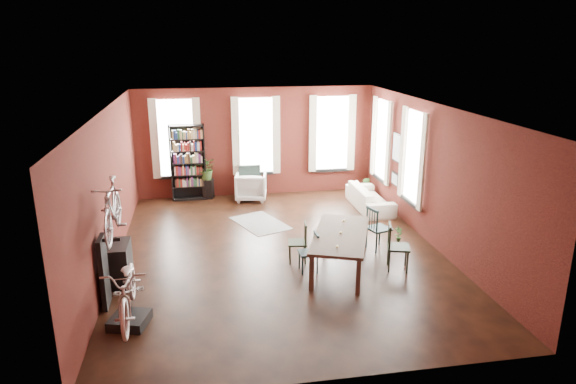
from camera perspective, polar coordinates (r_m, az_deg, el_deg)
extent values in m
plane|color=black|center=(11.48, -0.90, -6.69)|extent=(9.00, 9.00, 0.00)
cube|color=white|center=(10.61, -0.98, 9.35)|extent=(7.00, 9.00, 0.04)
cube|color=#431410|center=(15.28, -3.59, 5.57)|extent=(7.00, 0.04, 3.20)
cube|color=#431410|center=(6.81, 5.05, -9.26)|extent=(7.00, 0.04, 3.20)
cube|color=#431410|center=(10.98, -19.30, 0.10)|extent=(0.04, 9.00, 3.20)
cube|color=#431410|center=(11.97, 15.85, 1.76)|extent=(0.04, 9.00, 3.20)
cube|color=white|center=(15.14, -12.32, 5.88)|extent=(1.00, 0.04, 2.20)
cube|color=beige|center=(15.07, -12.33, 5.83)|extent=(1.40, 0.06, 2.30)
cube|color=white|center=(15.21, -3.59, 6.28)|extent=(1.00, 0.04, 2.20)
cube|color=beige|center=(15.14, -3.56, 6.24)|extent=(1.40, 0.06, 2.30)
cube|color=white|center=(15.63, 4.87, 6.54)|extent=(1.00, 0.04, 2.20)
cube|color=beige|center=(15.56, 4.94, 6.49)|extent=(1.40, 0.06, 2.30)
cube|color=white|center=(12.79, 13.90, 3.78)|extent=(0.04, 1.00, 2.20)
cube|color=beige|center=(12.76, 13.61, 3.78)|extent=(0.06, 1.40, 2.30)
cube|color=white|center=(14.79, 10.53, 5.72)|extent=(0.04, 1.00, 2.20)
cube|color=beige|center=(14.76, 10.28, 5.72)|extent=(0.06, 1.40, 2.30)
cube|color=black|center=(13.78, 12.06, 4.82)|extent=(0.04, 0.55, 0.75)
cube|color=black|center=(13.97, 11.85, 1.42)|extent=(0.04, 0.45, 0.35)
cube|color=#46352A|center=(10.60, 5.81, -6.56)|extent=(1.78, 2.49, 0.78)
cube|color=#173233|center=(10.45, 2.27, -6.74)|extent=(0.38, 0.38, 0.81)
cube|color=#1F2E1B|center=(10.87, 1.05, -5.63)|extent=(0.45, 0.45, 0.86)
cube|color=black|center=(10.74, 12.16, -6.00)|extent=(0.56, 0.56, 0.97)
cube|color=#183535|center=(11.65, 10.03, -4.00)|extent=(0.57, 0.57, 0.98)
cube|color=black|center=(15.11, -11.04, 3.21)|extent=(1.00, 0.32, 2.20)
imported|color=silver|center=(14.98, -4.14, 0.79)|extent=(1.00, 0.95, 0.89)
imported|color=beige|center=(14.40, 9.11, -0.22)|extent=(0.61, 2.08, 0.81)
cube|color=black|center=(13.20, -3.12, -3.47)|extent=(1.54, 1.87, 0.01)
cube|color=black|center=(9.15, -17.17, -13.45)|extent=(0.72, 0.72, 0.17)
cube|color=black|center=(9.62, -19.78, -8.37)|extent=(0.16, 0.60, 1.30)
cube|color=black|center=(10.51, -18.21, -7.52)|extent=(0.40, 0.80, 0.80)
cube|color=black|center=(15.31, -8.85, 0.36)|extent=(0.35, 0.35, 0.57)
imported|color=#316327|center=(15.63, 8.49, 0.10)|extent=(0.51, 0.64, 0.25)
imported|color=#2A5A24|center=(12.30, 12.15, -5.11)|extent=(0.23, 0.38, 0.13)
imported|color=#BFB4AF|center=(8.64, -17.57, -7.56)|extent=(0.71, 1.04, 1.93)
imported|color=#A5A8AD|center=(9.07, -19.15, 0.19)|extent=(0.47, 1.00, 1.66)
imported|color=#365823|center=(15.16, -8.99, 2.33)|extent=(0.72, 0.78, 0.52)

